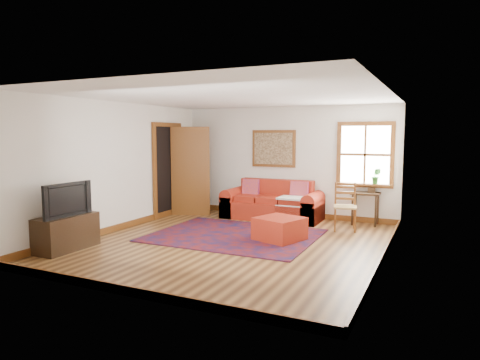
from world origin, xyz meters
The scene contains 13 objects.
ground centered at (0.00, 0.00, 0.00)m, with size 5.50×5.50×0.00m, color #462813.
room_envelope centered at (0.00, 0.02, 1.65)m, with size 5.04×5.54×2.52m.
window centered at (1.78, 2.70, 1.31)m, with size 1.18×0.20×1.38m.
doorway centered at (-2.21, 1.78, 1.07)m, with size 0.89×1.08×2.14m.
framed_artwork centered at (-0.30, 2.71, 1.55)m, with size 1.05×0.07×0.85m.
persian_rug centered at (-0.21, 0.47, 0.01)m, with size 2.95×2.36×0.02m, color #5F100D.
red_leather_sofa centered at (-0.16, 2.32, 0.28)m, with size 2.19×0.90×0.86m.
red_ottoman centered at (0.67, 0.49, 0.21)m, with size 0.72×0.72×0.41m, color #A52715.
side_table centered at (1.82, 2.53, 0.56)m, with size 0.56×0.42×0.68m.
ladder_back_chair centered at (1.53, 1.87, 0.50)m, with size 0.51×0.50×0.93m.
media_cabinet centered at (-2.25, -1.56, 0.28)m, with size 0.46×1.02×0.56m, color black.
television centered at (-2.23, -1.61, 0.84)m, with size 0.95×0.12×0.54m, color black.
candle_hurricane centered at (-2.20, -1.21, 0.65)m, with size 0.12×0.12×0.18m.
Camera 1 is at (3.20, -6.51, 1.86)m, focal length 32.00 mm.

